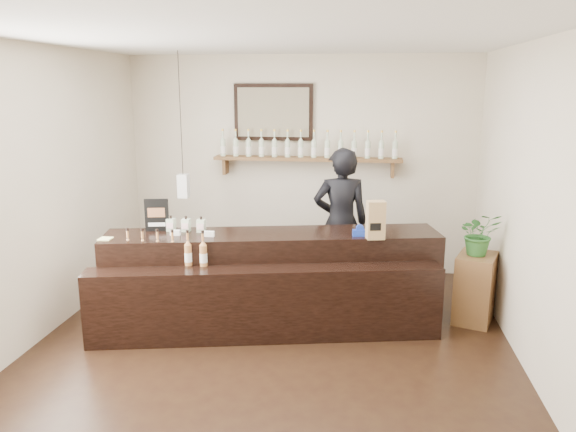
% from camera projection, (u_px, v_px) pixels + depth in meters
% --- Properties ---
extents(ground, '(5.00, 5.00, 0.00)m').
position_uv_depth(ground, '(270.00, 351.00, 5.23)').
color(ground, black).
rests_on(ground, ground).
extents(room_shell, '(5.00, 5.00, 5.00)m').
position_uv_depth(room_shell, '(269.00, 170.00, 4.84)').
color(room_shell, beige).
rests_on(room_shell, ground).
extents(back_wall_decor, '(2.66, 0.96, 1.69)m').
position_uv_depth(back_wall_decor, '(289.00, 139.00, 7.14)').
color(back_wall_decor, brown).
rests_on(back_wall_decor, ground).
extents(counter, '(3.45, 1.57, 1.11)m').
position_uv_depth(counter, '(270.00, 284.00, 5.70)').
color(counter, black).
rests_on(counter, ground).
extents(promo_sign, '(0.24, 0.07, 0.34)m').
position_uv_depth(promo_sign, '(157.00, 215.00, 5.74)').
color(promo_sign, black).
rests_on(promo_sign, counter).
extents(paper_bag, '(0.19, 0.16, 0.38)m').
position_uv_depth(paper_bag, '(376.00, 220.00, 5.45)').
color(paper_bag, '#947047').
rests_on(paper_bag, counter).
extents(tape_dispenser, '(0.15, 0.07, 0.12)m').
position_uv_depth(tape_dispenser, '(360.00, 232.00, 5.57)').
color(tape_dispenser, '#1632A0').
rests_on(tape_dispenser, counter).
extents(side_cabinet, '(0.51, 0.59, 0.72)m').
position_uv_depth(side_cabinet, '(475.00, 288.00, 5.83)').
color(side_cabinet, brown).
rests_on(side_cabinet, ground).
extents(potted_plant, '(0.44, 0.39, 0.45)m').
position_uv_depth(potted_plant, '(479.00, 234.00, 5.70)').
color(potted_plant, '#2D6829').
rests_on(potted_plant, side_cabinet).
extents(shopkeeper, '(0.78, 0.58, 1.97)m').
position_uv_depth(shopkeeper, '(341.00, 213.00, 6.43)').
color(shopkeeper, black).
rests_on(shopkeeper, ground).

